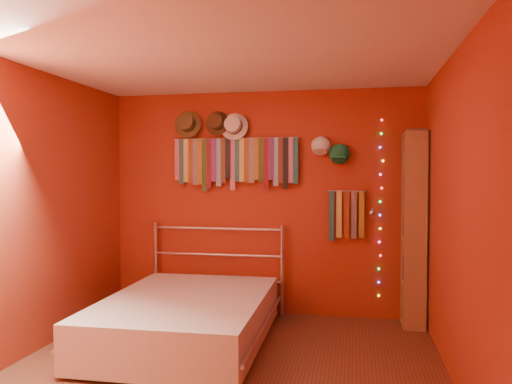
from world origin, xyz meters
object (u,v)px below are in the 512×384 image
Objects in this scene: reading_lamp at (372,213)px; bed at (186,318)px; bookshelf at (418,228)px; tie_rack at (235,160)px.

bed is at bearing -151.17° from reading_lamp.
bed is (-2.17, -0.93, -0.78)m from bookshelf.
bookshelf is (1.97, -0.16, -0.71)m from tie_rack.
tie_rack is at bearing 78.55° from bed.
tie_rack is 0.69× the size of bed.
bookshelf is 2.49m from bed.
bookshelf is 0.95× the size of bed.
bookshelf reaches higher than reading_lamp.
tie_rack is 1.61m from reading_lamp.
bed is (-1.71, -0.94, -0.94)m from reading_lamp.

